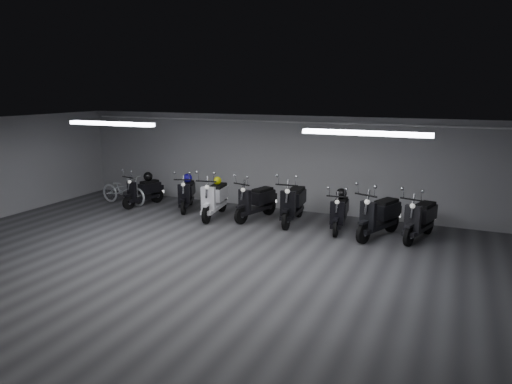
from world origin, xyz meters
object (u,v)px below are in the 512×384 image
at_px(scooter_7, 340,207).
at_px(helmet_0, 148,176).
at_px(scooter_1, 187,189).
at_px(scooter_5, 293,197).
at_px(scooter_8, 379,209).
at_px(helmet_3, 341,194).
at_px(scooter_0, 143,187).
at_px(scooter_2, 214,193).
at_px(helmet_2, 188,178).
at_px(scooter_3, 256,196).
at_px(bicycle, 123,187).
at_px(scooter_9, 420,212).
at_px(helmet_1, 217,181).

xyz_separation_m(scooter_7, helmet_0, (-6.12, 0.30, 0.26)).
height_order(scooter_1, scooter_5, scooter_5).
height_order(scooter_8, helmet_3, scooter_8).
xyz_separation_m(scooter_8, helmet_0, (-7.12, 0.47, 0.17)).
height_order(scooter_0, scooter_8, scooter_8).
bearing_deg(scooter_5, scooter_1, 174.93).
distance_m(scooter_2, helmet_3, 3.52).
distance_m(scooter_0, helmet_0, 0.36).
bearing_deg(helmet_2, scooter_3, -8.37).
height_order(bicycle, helmet_3, bicycle).
bearing_deg(helmet_3, scooter_7, -84.23).
distance_m(bicycle, helmet_2, 2.17).
xyz_separation_m(scooter_0, scooter_8, (7.18, -0.25, 0.11)).
height_order(scooter_5, scooter_8, scooter_5).
bearing_deg(scooter_9, scooter_3, -164.56).
relative_size(scooter_1, scooter_8, 0.88).
relative_size(bicycle, helmet_2, 6.33).
distance_m(scooter_3, bicycle, 4.50).
bearing_deg(helmet_1, scooter_8, -3.23).
bearing_deg(scooter_8, helmet_2, -164.65).
bearing_deg(helmet_2, scooter_0, -164.80).
height_order(scooter_1, scooter_2, scooter_2).
distance_m(scooter_0, scooter_7, 6.17).
bearing_deg(helmet_3, scooter_5, -176.88).
xyz_separation_m(scooter_1, scooter_8, (5.70, -0.41, 0.09)).
height_order(scooter_2, scooter_8, scooter_8).
xyz_separation_m(scooter_0, scooter_7, (6.17, -0.08, 0.02)).
distance_m(scooter_3, scooter_9, 4.31).
bearing_deg(helmet_1, scooter_2, -81.15).
height_order(scooter_0, scooter_7, scooter_7).
xyz_separation_m(scooter_5, helmet_1, (-2.25, -0.08, 0.28)).
relative_size(scooter_7, scooter_9, 0.92).
distance_m(scooter_2, scooter_7, 3.52).
bearing_deg(scooter_0, scooter_2, 8.61).
height_order(scooter_9, helmet_1, scooter_9).
distance_m(scooter_0, scooter_3, 3.79).
distance_m(scooter_0, helmet_3, 6.16).
bearing_deg(scooter_3, scooter_7, 13.52).
xyz_separation_m(scooter_9, helmet_2, (-6.71, 0.40, 0.24)).
height_order(scooter_3, helmet_3, scooter_3).
xyz_separation_m(scooter_8, bicycle, (-7.88, 0.19, -0.16)).
relative_size(scooter_0, scooter_8, 0.84).
xyz_separation_m(scooter_5, scooter_8, (2.31, -0.34, -0.01)).
bearing_deg(scooter_1, helmet_3, -21.97).
bearing_deg(scooter_2, helmet_1, 90.00).
xyz_separation_m(scooter_9, helmet_3, (-1.96, 0.18, 0.24)).
height_order(helmet_2, helmet_3, helmet_3).
height_order(scooter_5, scooter_7, scooter_5).
distance_m(scooter_3, helmet_0, 3.75).
bearing_deg(helmet_3, scooter_0, -178.55).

